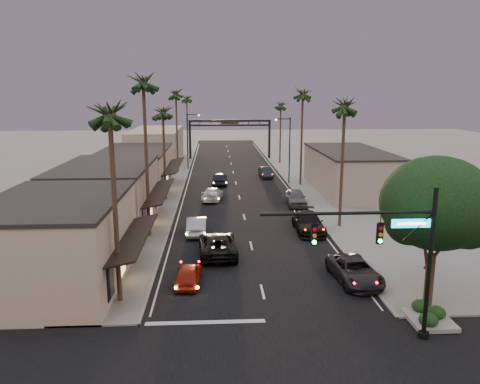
{
  "coord_description": "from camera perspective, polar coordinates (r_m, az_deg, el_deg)",
  "views": [
    {
      "loc": [
        -2.91,
        -17.17,
        12.2
      ],
      "look_at": [
        -0.4,
        28.35,
        2.5
      ],
      "focal_mm": 35.0,
      "sensor_mm": 36.0,
      "label": 1
    }
  ],
  "objects": [
    {
      "name": "storefront_mid",
      "position": [
        45.33,
        -15.94,
        -0.49
      ],
      "size": [
        8.0,
        14.0,
        5.5
      ],
      "primitive_type": "cube",
      "color": "gray",
      "rests_on": "ground"
    },
    {
      "name": "streetlight_right",
      "position": [
        63.32,
        5.83,
        5.72
      ],
      "size": [
        2.13,
        0.3,
        9.0
      ],
      "color": "black",
      "rests_on": "ground"
    },
    {
      "name": "sidewalk_right",
      "position": [
        71.32,
        6.92,
        2.12
      ],
      "size": [
        5.0,
        92.0,
        0.12
      ],
      "primitive_type": "cube",
      "color": "slate",
      "rests_on": "ground"
    },
    {
      "name": "road",
      "position": [
        63.42,
        -0.46,
        0.93
      ],
      "size": [
        14.0,
        120.0,
        0.02
      ],
      "primitive_type": "cube",
      "color": "black",
      "rests_on": "ground"
    },
    {
      "name": "oncoming_white",
      "position": [
        54.08,
        -3.38,
        -0.24
      ],
      "size": [
        2.75,
        5.34,
        1.48
      ],
      "primitive_type": "imported",
      "rotation": [
        0.0,
        0.0,
        3.01
      ],
      "color": "#BDBDBD",
      "rests_on": "ground"
    },
    {
      "name": "palm_far",
      "position": [
        95.33,
        -6.53,
        11.48
      ],
      "size": [
        3.2,
        3.2,
        13.2
      ],
      "color": "#38281C",
      "rests_on": "ground"
    },
    {
      "name": "palm_rc",
      "position": [
        82.0,
        5.0,
        10.76
      ],
      "size": [
        3.2,
        3.2,
        12.2
      ],
      "color": "#38281C",
      "rests_on": "ground"
    },
    {
      "name": "palm_lb",
      "position": [
        39.6,
        -11.74,
        13.48
      ],
      "size": [
        3.2,
        3.2,
        15.2
      ],
      "color": "#38281C",
      "rests_on": "ground"
    },
    {
      "name": "storefront_near",
      "position": [
        32.28,
        -21.33,
        -5.86
      ],
      "size": [
        8.0,
        12.0,
        5.5
      ],
      "primitive_type": "cube",
      "color": "tan",
      "rests_on": "ground"
    },
    {
      "name": "corner_tree",
      "position": [
        28.25,
        22.95,
        -1.68
      ],
      "size": [
        6.2,
        6.2,
        8.8
      ],
      "color": "#38281C",
      "rests_on": "ground"
    },
    {
      "name": "building_right",
      "position": [
        60.4,
        13.16,
        2.45
      ],
      "size": [
        8.0,
        18.0,
        5.0
      ],
      "primitive_type": "cube",
      "color": "gray",
      "rests_on": "ground"
    },
    {
      "name": "storefront_far",
      "position": [
        60.8,
        -12.68,
        2.54
      ],
      "size": [
        8.0,
        16.0,
        5.0
      ],
      "primitive_type": "cube",
      "color": "tan",
      "rests_on": "ground"
    },
    {
      "name": "palm_la",
      "position": [
        26.79,
        -15.66,
        9.95
      ],
      "size": [
        3.2,
        3.2,
        13.2
      ],
      "color": "#38281C",
      "rests_on": "ground"
    },
    {
      "name": "streetlight_left",
      "position": [
        75.59,
        -6.22,
        6.73
      ],
      "size": [
        2.13,
        0.3,
        9.0
      ],
      "color": "black",
      "rests_on": "ground"
    },
    {
      "name": "oncoming_red",
      "position": [
        30.97,
        -6.31,
        -9.91
      ],
      "size": [
        1.81,
        4.05,
        1.35
      ],
      "primitive_type": "imported",
      "rotation": [
        0.0,
        0.0,
        3.09
      ],
      "color": "#A01D0B",
      "rests_on": "ground"
    },
    {
      "name": "curbside_grey",
      "position": [
        51.96,
        6.84,
        -0.68
      ],
      "size": [
        2.27,
        5.15,
        1.72
      ],
      "primitive_type": "imported",
      "rotation": [
        0.0,
        0.0,
        -0.05
      ],
      "color": "#4D4D52",
      "rests_on": "ground"
    },
    {
      "name": "oncoming_pickup",
      "position": [
        36.03,
        -2.75,
        -6.38
      ],
      "size": [
        3.03,
        6.16,
        1.68
      ],
      "primitive_type": "imported",
      "rotation": [
        0.0,
        0.0,
        3.18
      ],
      "color": "black",
      "rests_on": "ground"
    },
    {
      "name": "ground",
      "position": [
        58.53,
        -0.23,
        -0.02
      ],
      "size": [
        200.0,
        200.0,
        0.0
      ],
      "primitive_type": "plane",
      "color": "slate",
      "rests_on": "ground"
    },
    {
      "name": "arch",
      "position": [
        87.47,
        -1.25,
        7.64
      ],
      "size": [
        15.2,
        0.4,
        7.27
      ],
      "color": "black",
      "rests_on": "ground"
    },
    {
      "name": "curbside_black",
      "position": [
        42.22,
        8.33,
        -3.72
      ],
      "size": [
        2.44,
        5.88,
        1.7
      ],
      "primitive_type": "imported",
      "rotation": [
        0.0,
        0.0,
        -0.01
      ],
      "color": "black",
      "rests_on": "ground"
    },
    {
      "name": "storefront_dist",
      "position": [
        83.3,
        -10.14,
        5.49
      ],
      "size": [
        8.0,
        20.0,
        6.0
      ],
      "primitive_type": "cube",
      "color": "gray",
      "rests_on": "ground"
    },
    {
      "name": "traffic_signal",
      "position": [
        23.93,
        18.16,
        -5.92
      ],
      "size": [
        8.51,
        0.22,
        7.8
      ],
      "color": "black",
      "rests_on": "ground"
    },
    {
      "name": "palm_rb",
      "position": [
        62.24,
        7.67,
        12.11
      ],
      "size": [
        3.2,
        3.2,
        14.2
      ],
      "color": "#38281C",
      "rests_on": "ground"
    },
    {
      "name": "palm_ra",
      "position": [
        42.75,
        12.69,
        10.71
      ],
      "size": [
        3.2,
        3.2,
        13.2
      ],
      "color": "#38281C",
      "rests_on": "ground"
    },
    {
      "name": "curbside_near",
      "position": [
        32.02,
        13.78,
        -9.29
      ],
      "size": [
        2.93,
        5.66,
        1.52
      ],
      "primitive_type": "imported",
      "rotation": [
        0.0,
        0.0,
        0.07
      ],
      "color": "black",
      "rests_on": "ground"
    },
    {
      "name": "oncoming_silver",
      "position": [
        41.34,
        -5.32,
        -4.08
      ],
      "size": [
        1.71,
        4.76,
        1.56
      ],
      "primitive_type": "imported",
      "rotation": [
        0.0,
        0.0,
        3.15
      ],
      "color": "#A2A2A8",
      "rests_on": "ground"
    },
    {
      "name": "oncoming_dgrey",
      "position": [
        63.17,
        -2.49,
        1.65
      ],
      "size": [
        2.16,
        5.04,
        1.7
      ],
      "primitive_type": "imported",
      "rotation": [
        0.0,
        0.0,
        3.11
      ],
      "color": "black",
      "rests_on": "ground"
    },
    {
      "name": "palm_ld",
      "position": [
        72.39,
        -7.84,
        12.08
      ],
      "size": [
        3.2,
        3.2,
        14.2
      ],
      "color": "#38281C",
      "rests_on": "ground"
    },
    {
      "name": "curbside_far",
      "position": [
        68.68,
        3.16,
        2.41
      ],
      "size": [
        1.88,
        4.71,
        1.52
      ],
      "primitive_type": "imported",
      "rotation": [
        0.0,
        0.0,
        0.06
      ],
      "color": "black",
      "rests_on": "ground"
    },
    {
      "name": "sidewalk_left",
      "position": [
        70.54,
        -8.47,
        1.97
      ],
      "size": [
        5.0,
        92.0,
        0.12
      ],
      "primitive_type": "cube",
      "color": "slate",
      "rests_on": "ground"
    },
    {
      "name": "planter",
      "position": [
        28.2,
        22.04,
        -14.57
      ],
      "size": [
        2.2,
        2.6,
        0.24
      ],
      "primitive_type": "cube",
      "color": "gray",
      "rests_on": "ground"
    },
    {
      "name": "palm_lc",
      "position": [
        53.5,
        -9.4,
        10.0
      ],
      "size": [
        3.2,
        3.2,
        12.2
      ],
      "color": "#38281C",
      "rests_on": "ground"
    }
  ]
}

